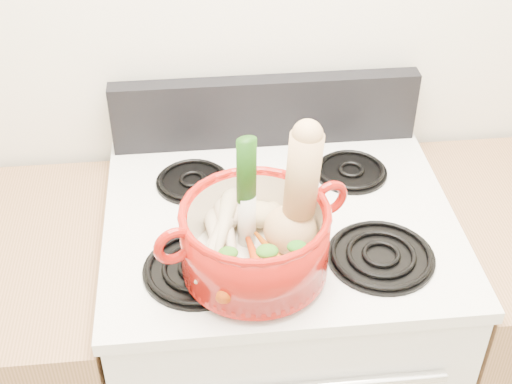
{
  "coord_description": "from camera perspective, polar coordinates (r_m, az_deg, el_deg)",
  "views": [
    {
      "loc": [
        -0.18,
        0.19,
        1.97
      ],
      "look_at": [
        -0.07,
        1.2,
        1.17
      ],
      "focal_mm": 50.0,
      "sensor_mm": 36.0,
      "label": 1
    }
  ],
  "objects": [
    {
      "name": "parsnip_3",
      "position": [
        1.38,
        -3.57,
        -4.6
      ],
      "size": [
        0.1,
        0.16,
        0.05
      ],
      "primitive_type": "cone",
      "rotation": [
        1.66,
        0.0,
        -0.44
      ],
      "color": "beige",
      "rests_on": "dutch_oven"
    },
    {
      "name": "burner_back_left",
      "position": [
        1.69,
        -5.09,
        0.95
      ],
      "size": [
        0.17,
        0.17,
        0.02
      ],
      "primitive_type": "cylinder",
      "color": "black",
      "rests_on": "cooktop"
    },
    {
      "name": "control_backsplash",
      "position": [
        1.78,
        0.74,
        6.49
      ],
      "size": [
        0.76,
        0.05,
        0.18
      ],
      "primitive_type": "cube",
      "color": "black",
      "rests_on": "cooktop"
    },
    {
      "name": "parsnip_4",
      "position": [
        1.41,
        -2.66,
        -2.9
      ],
      "size": [
        0.09,
        0.21,
        0.06
      ],
      "primitive_type": "cone",
      "rotation": [
        1.66,
        0.0,
        -0.24
      ],
      "color": "beige",
      "rests_on": "dutch_oven"
    },
    {
      "name": "parsnip_2",
      "position": [
        1.42,
        -2.23,
        -3.24
      ],
      "size": [
        0.06,
        0.2,
        0.06
      ],
      "primitive_type": "cone",
      "rotation": [
        1.66,
        0.0,
        0.1
      ],
      "color": "beige",
      "rests_on": "dutch_oven"
    },
    {
      "name": "burner_back_right",
      "position": [
        1.73,
        7.61,
        1.72
      ],
      "size": [
        0.17,
        0.17,
        0.02
      ],
      "primitive_type": "cylinder",
      "color": "black",
      "rests_on": "cooktop"
    },
    {
      "name": "carrot_2",
      "position": [
        1.37,
        1.58,
        -5.26
      ],
      "size": [
        0.09,
        0.15,
        0.04
      ],
      "primitive_type": "cone",
      "rotation": [
        1.66,
        0.0,
        0.44
      ],
      "color": "#C35209",
      "rests_on": "dutch_oven"
    },
    {
      "name": "pot_handle_left",
      "position": [
        1.32,
        -6.57,
        -4.29
      ],
      "size": [
        0.08,
        0.04,
        0.08
      ],
      "primitive_type": "torus",
      "rotation": [
        1.57,
        0.0,
        0.34
      ],
      "color": "#96100A",
      "rests_on": "dutch_oven"
    },
    {
      "name": "leek",
      "position": [
        1.37,
        -0.76,
        0.08
      ],
      "size": [
        0.05,
        0.06,
        0.26
      ],
      "primitive_type": "cylinder",
      "rotation": [
        0.02,
        0.0,
        0.33
      ],
      "color": "silver",
      "rests_on": "dutch_oven"
    },
    {
      "name": "parsnip_0",
      "position": [
        1.42,
        -3.09,
        -4.13
      ],
      "size": [
        0.06,
        0.21,
        0.06
      ],
      "primitive_type": "cone",
      "rotation": [
        1.66,
        0.0,
        0.12
      ],
      "color": "beige",
      "rests_on": "dutch_oven"
    },
    {
      "name": "wall_back",
      "position": [
        1.71,
        0.62,
        14.84
      ],
      "size": [
        3.5,
        0.02,
        2.6
      ],
      "primitive_type": "cube",
      "color": "white",
      "rests_on": "floor"
    },
    {
      "name": "squash",
      "position": [
        1.35,
        2.87,
        -0.2
      ],
      "size": [
        0.16,
        0.15,
        0.28
      ],
      "primitive_type": null,
      "rotation": [
        0.0,
        0.05,
        -0.34
      ],
      "color": "tan",
      "rests_on": "dutch_oven"
    },
    {
      "name": "dutch_oven",
      "position": [
        1.39,
        -0.08,
        -3.86
      ],
      "size": [
        0.37,
        0.37,
        0.14
      ],
      "primitive_type": "cylinder",
      "rotation": [
        0.0,
        0.0,
        0.34
      ],
      "color": "#96100A",
      "rests_on": "burner_front_left"
    },
    {
      "name": "carrot_0",
      "position": [
        1.39,
        -0.02,
        -5.55
      ],
      "size": [
        0.06,
        0.16,
        0.05
      ],
      "primitive_type": "cone",
      "rotation": [
        1.66,
        0.0,
        0.16
      ],
      "color": "#C33609",
      "rests_on": "dutch_oven"
    },
    {
      "name": "pot_handle_right",
      "position": [
        1.42,
        5.89,
        -0.48
      ],
      "size": [
        0.08,
        0.04,
        0.08
      ],
      "primitive_type": "torus",
      "rotation": [
        1.57,
        0.0,
        0.34
      ],
      "color": "#96100A",
      "rests_on": "dutch_oven"
    },
    {
      "name": "ginger",
      "position": [
        1.48,
        0.13,
        -1.85
      ],
      "size": [
        0.11,
        0.09,
        0.05
      ],
      "primitive_type": "ellipsoid",
      "rotation": [
        0.0,
        0.0,
        -0.21
      ],
      "color": "tan",
      "rests_on": "dutch_oven"
    },
    {
      "name": "stove_body",
      "position": [
        1.94,
        1.63,
        -13.09
      ],
      "size": [
        0.76,
        0.65,
        0.92
      ],
      "primitive_type": "cube",
      "color": "silver",
      "rests_on": "floor"
    },
    {
      "name": "carrot_1",
      "position": [
        1.35,
        -2.39,
        -6.54
      ],
      "size": [
        0.05,
        0.14,
        0.04
      ],
      "primitive_type": "cone",
      "rotation": [
        1.66,
        0.0,
        -0.16
      ],
      "color": "#D7440A",
      "rests_on": "dutch_oven"
    },
    {
      "name": "burner_front_left",
      "position": [
        1.46,
        -4.7,
        -6.1
      ],
      "size": [
        0.22,
        0.22,
        0.02
      ],
      "primitive_type": "cylinder",
      "color": "black",
      "rests_on": "cooktop"
    },
    {
      "name": "cooktop",
      "position": [
        1.6,
        1.93,
        -2.3
      ],
      "size": [
        0.78,
        0.67,
        0.03
      ],
      "primitive_type": "cube",
      "color": "silver",
      "rests_on": "stove_body"
    },
    {
      "name": "parsnip_1",
      "position": [
        1.42,
        -3.15,
        -3.56
      ],
      "size": [
        0.15,
        0.19,
        0.06
      ],
      "primitive_type": "cone",
      "rotation": [
        1.66,
        0.0,
        -0.62
      ],
      "color": "beige",
      "rests_on": "dutch_oven"
    },
    {
      "name": "burner_front_right",
      "position": [
        1.5,
        9.97,
        -4.99
      ],
      "size": [
        0.22,
        0.22,
        0.02
      ],
      "primitive_type": "cylinder",
      "color": "black",
      "rests_on": "cooktop"
    }
  ]
}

